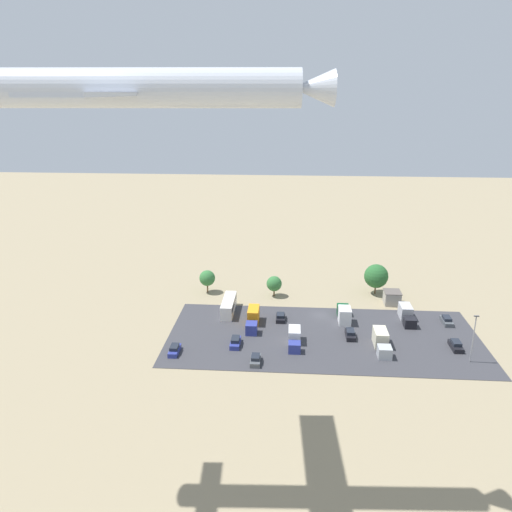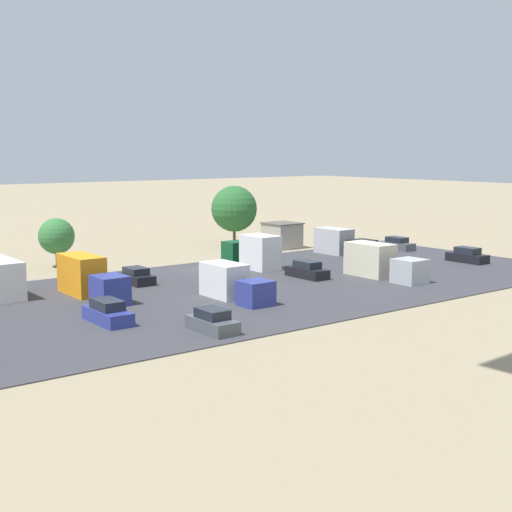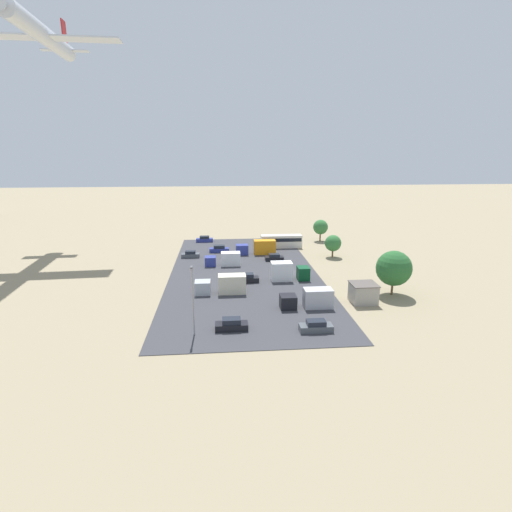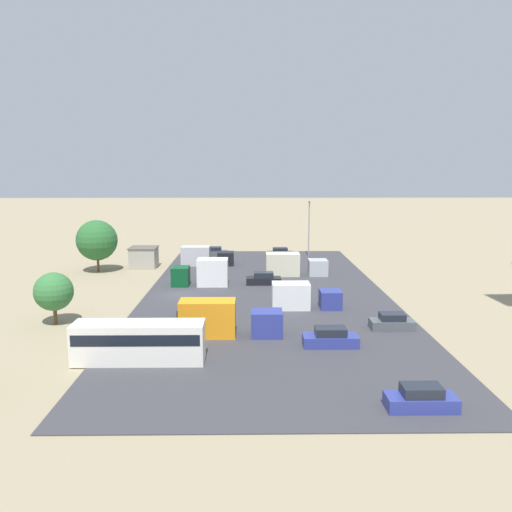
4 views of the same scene
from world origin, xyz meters
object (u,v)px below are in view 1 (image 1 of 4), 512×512
parked_car_1 (256,360)px  parked_truck_1 (294,338)px  parked_car_3 (350,334)px  parked_car_2 (235,342)px  airplane (129,88)px  parked_car_0 (175,350)px  shed_building (392,298)px  parked_truck_3 (407,315)px  bus (229,305)px  parked_car_5 (447,321)px  parked_truck_0 (253,319)px  parked_car_4 (456,345)px  parked_car_6 (281,317)px  parked_truck_4 (344,314)px  parked_truck_2 (381,342)px

parked_car_1 → parked_truck_1: parked_truck_1 is taller
parked_car_1 → parked_car_3: parked_car_3 is taller
parked_car_2 → airplane: bearing=-98.9°
parked_car_0 → parked_car_1: (-15.82, 2.63, -0.01)m
shed_building → parked_truck_3: bearing=99.3°
parked_car_0 → parked_truck_3: (-47.60, -17.90, 0.70)m
shed_building → parked_car_1: shed_building is taller
airplane → parked_truck_3: bearing=137.6°
bus → parked_car_3: (-26.34, 10.46, -1.03)m
parked_truck_1 → airplane: 63.07m
parked_car_5 → parked_car_2: bearing=16.3°
parked_car_1 → parked_truck_3: (-31.78, -20.52, 0.71)m
parked_car_5 → airplane: 85.61m
shed_building → parked_truck_0: bearing=23.5°
parked_truck_3 → parked_truck_1: bearing=27.4°
parked_car_4 → parked_truck_1: parked_truck_1 is taller
parked_car_6 → airplane: bearing=73.7°
parked_car_2 → parked_car_4: 43.21m
parked_truck_4 → parked_truck_0: bearing=-169.5°
parked_car_0 → parked_car_4: bearing=-174.2°
parked_car_1 → parked_car_6: 19.16m
parked_car_6 → parked_truck_2: size_ratio=0.47×
parked_car_3 → parked_truck_4: (0.55, -7.76, 0.92)m
parked_car_3 → parked_car_2: bearing=12.4°
airplane → parked_car_2: bearing=168.1°
parked_car_2 → parked_truck_1: size_ratio=0.63×
shed_building → parked_car_0: size_ratio=0.93×
shed_building → parked_car_6: shed_building is taller
parked_truck_1 → parked_truck_0: bearing=-41.8°
parked_car_3 → shed_building: bearing=-123.0°
parked_car_2 → parked_truck_4: bearing=29.7°
bus → parked_car_3: size_ratio=2.26×
parked_truck_3 → airplane: airplane is taller
parked_truck_0 → parked_truck_1: parked_truck_0 is taller
bus → parked_car_4: size_ratio=2.28×
parked_car_6 → parked_truck_0: size_ratio=0.44×
parked_car_2 → parked_car_1: bearing=-55.6°
parked_car_6 → parked_car_0: bearing=38.8°
bus → parked_truck_4: (-25.79, 2.69, -0.11)m
bus → parked_car_6: size_ratio=2.51×
parked_truck_0 → parked_truck_1: 11.92m
parked_truck_4 → parked_car_2: bearing=-150.3°
bus → parked_car_1: (-7.73, 22.05, -1.05)m
bus → parked_car_2: 15.89m
parked_car_1 → airplane: airplane is taller
shed_building → airplane: bearing=56.1°
parked_car_4 → parked_truck_2: parked_truck_2 is taller
bus → parked_car_0: 21.07m
bus → shed_building: bearing=-168.7°
parked_car_2 → parked_truck_4: size_ratio=0.65×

